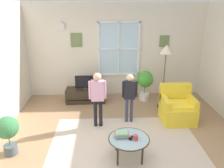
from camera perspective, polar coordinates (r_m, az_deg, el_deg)
ground_plane at (r=4.59m, az=3.15°, el=-16.67°), size 5.86×6.49×0.02m
back_wall at (r=6.81m, az=0.91°, el=8.69°), size 5.26×0.17×2.79m
area_rug at (r=4.79m, az=3.35°, el=-14.70°), size 3.05×2.10×0.01m
tv_stand at (r=6.57m, az=-6.70°, el=-2.84°), size 1.13×0.47×0.40m
television at (r=6.42m, az=-6.85°, el=0.51°), size 0.58×0.08×0.39m
armchair at (r=5.68m, az=16.34°, el=-5.93°), size 0.76×0.74×0.87m
coffee_table at (r=4.20m, az=4.34°, el=-13.95°), size 0.76×0.76×0.42m
book_stack at (r=4.19m, az=2.49°, el=-12.75°), size 0.27×0.17×0.10m
cup at (r=4.13m, az=6.03°, el=-13.45°), size 0.09×0.09×0.10m
remote_near_books at (r=4.18m, az=4.98°, el=-13.60°), size 0.08×0.15×0.02m
remote_near_cup at (r=4.19m, az=4.26°, el=-13.51°), size 0.10×0.14×0.02m
person_pink_shirt at (r=5.00m, az=-3.72°, el=-2.51°), size 0.39×0.18×1.31m
person_black_shirt at (r=5.22m, az=4.50°, el=-2.23°), size 0.37×0.17×1.21m
potted_plant_by_window at (r=6.56m, az=8.39°, el=0.64°), size 0.48×0.48×0.90m
potted_plant_corner at (r=4.63m, az=-25.15°, el=-10.76°), size 0.42×0.42×0.78m
floor_lamp at (r=5.95m, az=13.61°, el=7.05°), size 0.32×0.32×1.74m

